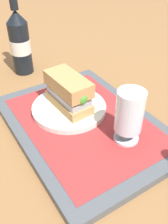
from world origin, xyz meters
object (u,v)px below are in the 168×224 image
sandwich (69,92)px  beer_glass (129,115)px  second_bottle (20,42)px  plate (69,108)px

sandwich → beer_glass: size_ratio=1.08×
beer_glass → second_bottle: second_bottle is taller
plate → beer_glass: (0.16, 0.06, 0.06)m
sandwich → beer_glass: beer_glass is taller
beer_glass → second_bottle: bearing=-172.4°
plate → second_bottle: second_bottle is taller
plate → second_bottle: 0.31m
sandwich → second_bottle: 0.30m
beer_glass → second_bottle: (-0.46, -0.06, 0.02)m
sandwich → second_bottle: second_bottle is taller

